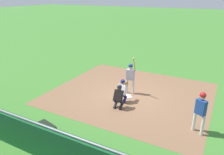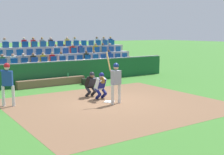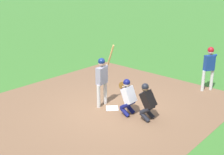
% 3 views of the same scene
% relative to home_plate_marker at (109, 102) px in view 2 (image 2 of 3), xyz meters
% --- Properties ---
extents(ground_plane, '(160.00, 160.00, 0.00)m').
position_rel_home_plate_marker_xyz_m(ground_plane, '(0.00, 0.00, -0.02)').
color(ground_plane, '#408030').
extents(infield_dirt_patch, '(8.88, 7.86, 0.01)m').
position_rel_home_plate_marker_xyz_m(infield_dirt_patch, '(0.00, 0.50, -0.01)').
color(infield_dirt_patch, '#855F43').
rests_on(infield_dirt_patch, ground_plane).
extents(home_plate_marker, '(0.62, 0.62, 0.02)m').
position_rel_home_plate_marker_xyz_m(home_plate_marker, '(0.00, 0.00, 0.00)').
color(home_plate_marker, white).
rests_on(home_plate_marker, infield_dirt_patch).
extents(batter_at_plate, '(0.58, 0.48, 2.29)m').
position_rel_home_plate_marker_xyz_m(batter_at_plate, '(-0.04, 0.45, 1.12)').
color(batter_at_plate, silver).
rests_on(batter_at_plate, ground_plane).
extents(catcher_crouching, '(0.48, 0.73, 1.29)m').
position_rel_home_plate_marker_xyz_m(catcher_crouching, '(0.01, -0.70, 0.70)').
color(catcher_crouching, navy).
rests_on(catcher_crouching, ground_plane).
extents(home_plate_umpire, '(0.49, 0.52, 1.26)m').
position_rel_home_plate_marker_xyz_m(home_plate_umpire, '(0.14, -1.41, 0.67)').
color(home_plate_umpire, black).
rests_on(home_plate_umpire, ground_plane).
extents(dugout_wall, '(16.72, 0.24, 1.40)m').
position_rel_home_plate_marker_xyz_m(dugout_wall, '(0.00, -5.89, 0.66)').
color(dugout_wall, '#165329').
rests_on(dugout_wall, ground_plane).
extents(dugout_bench, '(4.15, 0.40, 0.44)m').
position_rel_home_plate_marker_xyz_m(dugout_bench, '(0.54, -5.34, 0.20)').
color(dugout_bench, brown).
rests_on(dugout_bench, ground_plane).
extents(water_bottle_on_bench, '(0.07, 0.07, 0.25)m').
position_rel_home_plate_marker_xyz_m(water_bottle_on_bench, '(-0.51, -5.34, 0.55)').
color(water_bottle_on_bench, '#329C56').
rests_on(water_bottle_on_bench, dugout_bench).
extents(equipment_duffel_bag, '(0.98, 0.57, 0.35)m').
position_rel_home_plate_marker_xyz_m(equipment_duffel_bag, '(-1.61, -4.66, 0.16)').
color(equipment_duffel_bag, black).
rests_on(equipment_duffel_bag, ground_plane).
extents(on_deck_batter, '(0.54, 0.42, 1.86)m').
position_rel_home_plate_marker_xyz_m(on_deck_batter, '(4.01, -1.74, 1.13)').
color(on_deck_batter, silver).
rests_on(on_deck_batter, ground_plane).
extents(bleacher_stand, '(16.27, 3.73, 2.76)m').
position_rel_home_plate_marker_xyz_m(bleacher_stand, '(0.01, -9.76, 0.79)').
color(bleacher_stand, '#A19E9F').
rests_on(bleacher_stand, ground_plane).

